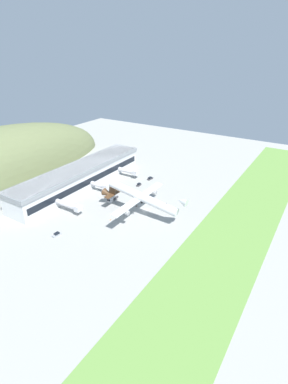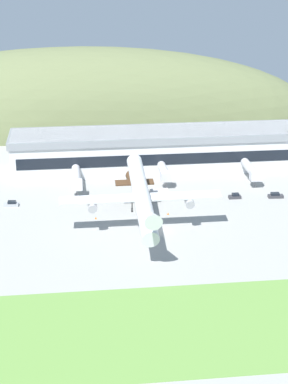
{
  "view_description": "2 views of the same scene",
  "coord_description": "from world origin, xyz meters",
  "views": [
    {
      "loc": [
        -113.86,
        -70.58,
        75.2
      ],
      "look_at": [
        -3.57,
        -1.67,
        12.58
      ],
      "focal_mm": 28.0,
      "sensor_mm": 36.0,
      "label": 1
    },
    {
      "loc": [
        -21.83,
        -149.79,
        70.84
      ],
      "look_at": [
        -4.79,
        -2.01,
        11.84
      ],
      "focal_mm": 60.0,
      "sensor_mm": 36.0,
      "label": 2
    }
  ],
  "objects": [
    {
      "name": "jetway_2",
      "position": [
        32.63,
        32.11,
        3.99
      ],
      "size": [
        3.38,
        14.57,
        5.43
      ],
      "color": "silver",
      "rests_on": "ground_plane"
    },
    {
      "name": "jetway_1",
      "position": [
        5.59,
        33.43,
        3.99
      ],
      "size": [
        3.38,
        12.09,
        5.43
      ],
      "color": "silver",
      "rests_on": "ground_plane"
    },
    {
      "name": "traffic_cone_1",
      "position": [
        3.3,
        10.24,
        0.28
      ],
      "size": [
        0.52,
        0.52,
        0.58
      ],
      "color": "orange",
      "rests_on": "ground_plane"
    },
    {
      "name": "grass_strip_foreground",
      "position": [
        0.0,
        -44.7,
        0.04
      ],
      "size": [
        294.56,
        32.0,
        0.08
      ],
      "primitive_type": "cube",
      "color": "#669342",
      "rests_on": "ground_plane"
    },
    {
      "name": "traffic_cone_0",
      "position": [
        -16.62,
        9.47,
        0.28
      ],
      "size": [
        0.52,
        0.52,
        0.58
      ],
      "color": "orange",
      "rests_on": "ground_plane"
    },
    {
      "name": "ground_plane",
      "position": [
        0.0,
        0.0,
        0.0
      ],
      "size": [
        327.28,
        327.28,
        0.0
      ],
      "primitive_type": "plane",
      "color": "#9E9E99"
    },
    {
      "name": "fuel_truck",
      "position": [
        1.19,
        21.45,
        1.54
      ],
      "size": [
        8.11,
        3.0,
        3.32
      ],
      "color": "silver",
      "rests_on": "ground_plane"
    },
    {
      "name": "service_car_1",
      "position": [
        -40.04,
        21.34,
        0.61
      ],
      "size": [
        4.21,
        2.09,
        1.47
      ],
      "color": "#999EA3",
      "rests_on": "ground_plane"
    },
    {
      "name": "terminal_building",
      "position": [
        5.53,
        48.61,
        7.23
      ],
      "size": [
        95.47,
        17.94,
        12.76
      ],
      "color": "silver",
      "rests_on": "ground_plane"
    },
    {
      "name": "jetway_0",
      "position": [
        -21.4,
        31.29,
        3.99
      ],
      "size": [
        3.38,
        16.13,
        5.43
      ],
      "color": "silver",
      "rests_on": "ground_plane"
    },
    {
      "name": "service_car_0",
      "position": [
        36.43,
        18.79,
        0.63
      ],
      "size": [
        4.53,
        2.05,
        1.52
      ],
      "color": "#333338",
      "rests_on": "ground_plane"
    },
    {
      "name": "cargo_airplane",
      "position": [
        -5.35,
        -0.87,
        10.35
      ],
      "size": [
        41.31,
        47.63,
        11.89
      ],
      "color": "silver"
    },
    {
      "name": "service_car_2",
      "position": [
        24.48,
        19.59,
        0.65
      ],
      "size": [
        3.62,
        1.64,
        1.57
      ],
      "color": "#333338",
      "rests_on": "ground_plane"
    }
  ]
}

